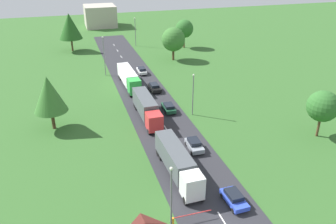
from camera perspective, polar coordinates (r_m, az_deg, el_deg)
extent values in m
cube|color=#2B2B30|center=(56.79, -0.20, -3.03)|extent=(10.00, 140.00, 0.06)
cube|color=white|center=(40.34, 9.05, -17.24)|extent=(0.16, 2.40, 0.01)
cube|color=white|center=(45.42, 5.08, -11.32)|extent=(0.16, 2.40, 0.01)
cube|color=white|center=(50.65, 2.24, -6.89)|extent=(0.16, 2.40, 0.01)
cube|color=white|center=(57.14, -0.33, -2.79)|extent=(0.16, 2.40, 0.01)
cube|color=white|center=(62.81, -2.05, -0.03)|extent=(0.16, 2.40, 0.01)
cube|color=white|center=(68.79, -3.51, 2.31)|extent=(0.16, 2.40, 0.01)
cube|color=white|center=(75.76, -4.89, 4.53)|extent=(0.16, 2.40, 0.01)
cube|color=white|center=(83.07, -6.07, 6.41)|extent=(0.16, 2.40, 0.01)
cube|color=white|center=(89.72, -6.97, 7.84)|extent=(0.16, 2.40, 0.01)
cube|color=white|center=(96.86, -7.80, 9.14)|extent=(0.16, 2.40, 0.01)
cube|color=white|center=(103.15, -8.44, 10.12)|extent=(0.16, 2.40, 0.01)
cube|color=white|center=(109.52, -9.00, 11.00)|extent=(0.16, 2.40, 0.01)
cube|color=white|center=(41.24, 4.07, -12.17)|extent=(2.50, 2.40, 3.00)
cube|color=black|center=(40.11, 4.70, -12.48)|extent=(2.10, 0.16, 1.32)
cube|color=#4C5156|center=(45.98, 1.06, -7.33)|extent=(2.76, 9.83, 2.82)
cube|color=black|center=(46.88, 1.04, -8.99)|extent=(1.14, 9.30, 0.24)
cylinder|color=black|center=(42.11, 5.67, -13.94)|extent=(0.38, 1.01, 1.00)
cylinder|color=black|center=(41.46, 2.92, -14.58)|extent=(0.38, 1.01, 1.00)
cylinder|color=black|center=(49.52, 1.07, -7.03)|extent=(0.38, 1.01, 1.00)
cylinder|color=black|center=(48.97, -1.27, -7.45)|extent=(0.38, 1.01, 1.00)
cylinder|color=black|center=(50.45, 0.63, -6.35)|extent=(0.38, 1.01, 1.00)
cylinder|color=black|center=(49.91, -1.67, -6.75)|extent=(0.38, 1.01, 1.00)
cube|color=red|center=(55.48, -2.32, -1.58)|extent=(2.46, 2.72, 2.72)
cube|color=black|center=(54.15, -1.97, -1.72)|extent=(2.10, 0.12, 1.19)
cube|color=#4C5156|center=(60.84, -3.90, 1.40)|extent=(2.58, 9.32, 2.98)
cube|color=black|center=(61.55, -3.85, -0.03)|extent=(0.97, 8.84, 0.24)
cylinder|color=black|center=(55.79, -1.07, -2.98)|extent=(0.36, 1.00, 1.00)
cylinder|color=black|center=(55.31, -3.16, -3.28)|extent=(0.36, 1.00, 1.00)
cylinder|color=black|center=(64.27, -3.53, 1.04)|extent=(0.36, 1.00, 1.00)
cylinder|color=black|center=(63.86, -5.36, 0.81)|extent=(0.36, 1.00, 1.00)
cylinder|color=black|center=(65.26, -3.77, 1.43)|extent=(0.36, 1.00, 1.00)
cylinder|color=black|center=(64.85, -5.57, 1.20)|extent=(0.36, 1.00, 1.00)
cube|color=green|center=(69.74, -5.64, 4.31)|extent=(2.50, 2.60, 2.92)
cube|color=black|center=(68.45, -5.43, 4.37)|extent=(2.10, 0.15, 1.29)
cube|color=white|center=(75.87, -6.81, 6.16)|extent=(2.75, 10.27, 2.61)
cube|color=black|center=(76.38, -6.75, 5.10)|extent=(1.14, 9.72, 0.24)
cylinder|color=black|center=(69.93, -4.63, 3.12)|extent=(0.37, 1.01, 1.00)
cylinder|color=black|center=(69.51, -6.31, 2.90)|extent=(0.37, 1.01, 1.00)
cylinder|color=black|center=(79.43, -6.47, 5.85)|extent=(0.37, 1.01, 1.00)
cylinder|color=black|center=(79.07, -7.96, 5.67)|extent=(0.37, 1.01, 1.00)
cylinder|color=black|center=(80.56, -6.66, 6.13)|extent=(0.37, 1.01, 1.00)
cylinder|color=black|center=(80.20, -8.13, 5.95)|extent=(0.37, 1.01, 1.00)
cube|color=blue|center=(42.13, 11.00, -14.13)|extent=(2.03, 4.09, 0.59)
cube|color=black|center=(41.91, 10.93, -13.37)|extent=(1.66, 2.31, 0.54)
cylinder|color=black|center=(41.81, 12.94, -15.25)|extent=(0.24, 0.65, 0.64)
cylinder|color=black|center=(41.09, 10.85, -15.87)|extent=(0.24, 0.65, 0.64)
cylinder|color=black|center=(43.57, 11.07, -13.10)|extent=(0.24, 0.65, 0.64)
cylinder|color=black|center=(42.88, 9.05, -13.64)|extent=(0.24, 0.65, 0.64)
cube|color=#8C939E|center=(51.32, 4.43, -5.62)|extent=(1.96, 4.04, 0.67)
cube|color=black|center=(51.17, 4.37, -4.93)|extent=(1.62, 2.28, 0.54)
cylinder|color=black|center=(50.68, 5.82, -6.58)|extent=(0.24, 0.65, 0.64)
cylinder|color=black|center=(50.17, 4.03, -6.86)|extent=(0.24, 0.65, 0.64)
cylinder|color=black|center=(52.84, 4.78, -5.07)|extent=(0.24, 0.65, 0.64)
cylinder|color=black|center=(52.35, 3.06, -5.32)|extent=(0.24, 0.65, 0.64)
cube|color=#19472D|center=(62.89, 0.08, 0.67)|extent=(1.97, 4.22, 0.66)
cube|color=black|center=(62.46, 0.13, 1.08)|extent=(1.62, 2.38, 0.52)
cylinder|color=black|center=(64.09, -0.96, 0.84)|extent=(0.24, 0.65, 0.64)
cylinder|color=black|center=(64.47, 0.46, 1.00)|extent=(0.24, 0.65, 0.64)
cylinder|color=black|center=(61.61, -0.31, -0.23)|extent=(0.24, 0.65, 0.64)
cylinder|color=black|center=(62.01, 1.16, -0.06)|extent=(0.24, 0.65, 0.64)
cube|color=black|center=(72.21, -2.25, 4.06)|extent=(1.97, 4.43, 0.65)
cube|color=black|center=(72.20, -2.30, 4.54)|extent=(1.63, 2.49, 0.49)
cylinder|color=black|center=(71.21, -1.26, 3.47)|extent=(0.23, 0.64, 0.64)
cylinder|color=black|center=(70.79, -2.58, 3.31)|extent=(0.23, 0.64, 0.64)
cylinder|color=black|center=(73.88, -1.93, 4.31)|extent=(0.23, 0.64, 0.64)
cylinder|color=black|center=(73.47, -3.20, 4.15)|extent=(0.23, 0.64, 0.64)
cube|color=white|center=(82.71, -4.42, 6.85)|extent=(1.81, 4.22, 0.62)
cube|color=black|center=(82.32, -4.40, 7.20)|extent=(1.51, 2.37, 0.59)
cylinder|color=black|center=(83.99, -5.15, 6.90)|extent=(0.23, 0.64, 0.64)
cylinder|color=black|center=(84.29, -4.09, 7.00)|extent=(0.23, 0.64, 0.64)
cylinder|color=black|center=(81.34, -4.74, 6.28)|extent=(0.23, 0.64, 0.64)
cylinder|color=black|center=(81.65, -3.65, 6.39)|extent=(0.23, 0.64, 0.64)
cube|color=orange|center=(38.92, 0.75, -17.85)|extent=(0.28, 0.28, 1.05)
cylinder|color=red|center=(39.16, 4.03, -16.65)|extent=(4.50, 0.10, 0.10)
cylinder|color=slate|center=(35.28, 0.54, -15.23)|extent=(0.18, 0.18, 8.46)
sphere|color=silver|center=(32.59, 0.58, -9.45)|extent=(0.36, 0.36, 0.36)
cylinder|color=slate|center=(60.62, 4.18, 2.73)|extent=(0.18, 0.18, 7.47)
sphere|color=silver|center=(59.22, 4.30, 6.17)|extent=(0.36, 0.36, 0.36)
cylinder|color=slate|center=(81.67, -10.59, 9.04)|extent=(0.18, 0.18, 8.98)
sphere|color=silver|center=(80.50, -10.86, 12.18)|extent=(0.36, 0.36, 0.36)
cylinder|color=slate|center=(106.86, -5.48, 13.08)|extent=(0.18, 0.18, 8.30)
sphere|color=silver|center=(106.01, -5.58, 15.33)|extent=(0.36, 0.36, 0.36)
cylinder|color=#513823|center=(59.38, 23.83, -2.22)|extent=(0.39, 0.39, 3.42)
sphere|color=#2D6628|center=(57.93, 24.45, 0.89)|extent=(4.93, 4.93, 4.93)
cylinder|color=#513823|center=(105.23, 2.70, 11.68)|extent=(0.47, 0.47, 3.68)
sphere|color=#2D6628|center=(104.36, 2.74, 13.73)|extent=(5.36, 5.36, 5.36)
cylinder|color=#513823|center=(59.78, -18.64, -1.21)|extent=(0.56, 0.56, 3.25)
cone|color=#38702D|center=(57.95, -19.28, 2.85)|extent=(5.42, 5.42, 5.96)
cylinder|color=#513823|center=(105.33, -15.73, 10.75)|extent=(0.51, 0.51, 3.59)
cone|color=#23561E|center=(104.15, -16.09, 13.61)|extent=(6.57, 6.57, 7.23)
cylinder|color=#513823|center=(93.00, 0.88, 9.66)|extent=(0.61, 0.61, 3.22)
sphere|color=#38702D|center=(91.98, 0.90, 12.02)|extent=(6.22, 6.22, 6.22)
cube|color=#B2A899|center=(137.53, -11.27, 15.45)|extent=(11.38, 11.31, 7.81)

